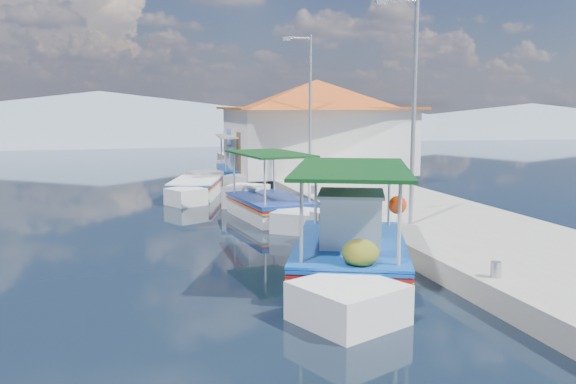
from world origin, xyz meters
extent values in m
plane|color=black|center=(0.00, 0.00, 0.00)|extent=(160.00, 160.00, 0.00)
cube|color=#A2A098|center=(5.90, 6.00, 0.25)|extent=(5.00, 44.00, 0.50)
cylinder|color=#A5A8AD|center=(3.80, -3.00, 0.65)|extent=(0.20, 0.20, 0.30)
cylinder|color=#A5A8AD|center=(3.80, 2.00, 0.65)|extent=(0.20, 0.20, 0.30)
cylinder|color=#A5A8AD|center=(3.80, 8.00, 0.65)|extent=(0.20, 0.20, 0.30)
cylinder|color=#A5A8AD|center=(3.80, 14.00, 0.65)|extent=(0.20, 0.20, 0.30)
cube|color=white|center=(1.85, -0.56, 0.23)|extent=(3.78, 4.97, 0.97)
cube|color=white|center=(0.73, 2.17, 0.35)|extent=(2.12, 2.12, 1.08)
cube|color=white|center=(2.94, -3.20, 0.23)|extent=(2.06, 2.06, 0.92)
cube|color=#0D4BB2|center=(1.85, -0.56, 0.68)|extent=(3.89, 5.12, 0.06)
cube|color=#AB0E0F|center=(1.85, -0.56, 0.59)|extent=(3.89, 5.12, 0.05)
cube|color=gold|center=(1.85, -0.56, 0.52)|extent=(3.89, 5.12, 0.04)
cube|color=#0D4BB2|center=(1.85, -0.56, 0.75)|extent=(3.89, 5.09, 0.05)
cube|color=brown|center=(1.85, -0.56, 0.72)|extent=(3.57, 4.82, 0.05)
cube|color=white|center=(1.97, -0.84, 1.28)|extent=(1.65, 1.70, 1.13)
cube|color=silver|center=(1.97, -0.84, 1.86)|extent=(1.80, 1.84, 0.06)
cylinder|color=beige|center=(0.31, 0.83, 1.54)|extent=(0.07, 0.07, 1.64)
cylinder|color=beige|center=(1.98, 1.51, 1.54)|extent=(0.07, 0.07, 1.64)
cylinder|color=beige|center=(1.73, -2.63, 1.54)|extent=(0.07, 0.07, 1.64)
cylinder|color=beige|center=(3.40, -1.94, 1.54)|extent=(0.07, 0.07, 1.64)
cube|color=#0B3812|center=(1.85, -0.56, 2.36)|extent=(3.88, 5.01, 0.07)
ellipsoid|color=#4C5215|center=(0.93, 0.61, 1.01)|extent=(0.78, 0.86, 0.58)
ellipsoid|color=#4C5215|center=(1.40, 1.36, 0.96)|extent=(0.66, 0.72, 0.49)
ellipsoid|color=#4C5215|center=(2.74, -2.19, 0.98)|extent=(0.70, 0.77, 0.52)
sphere|color=red|center=(2.57, 0.40, 1.49)|extent=(0.41, 0.41, 0.41)
cube|color=white|center=(1.76, 6.40, 0.20)|extent=(2.32, 3.68, 0.88)
cube|color=white|center=(2.08, 8.70, 0.32)|extent=(1.87, 1.87, 0.97)
cube|color=white|center=(1.45, 4.17, 0.20)|extent=(1.82, 1.82, 0.84)
cube|color=#0D4BB2|center=(1.76, 6.40, 0.61)|extent=(2.39, 3.79, 0.06)
cube|color=#AB0E0F|center=(1.76, 6.40, 0.54)|extent=(2.39, 3.79, 0.05)
cube|color=gold|center=(1.76, 6.40, 0.47)|extent=(2.39, 3.79, 0.04)
cube|color=navy|center=(1.76, 6.40, 0.68)|extent=(2.40, 3.76, 0.05)
cube|color=brown|center=(1.76, 6.40, 0.65)|extent=(2.16, 3.59, 0.05)
cylinder|color=beige|center=(1.22, 7.94, 1.39)|extent=(0.06, 0.06, 1.49)
cylinder|color=beige|center=(2.70, 7.73, 1.39)|extent=(0.06, 0.06, 1.49)
cylinder|color=beige|center=(0.82, 5.06, 1.39)|extent=(0.06, 0.06, 1.49)
cylinder|color=beige|center=(2.30, 4.86, 1.39)|extent=(0.06, 0.06, 1.49)
cube|color=#0B3812|center=(1.76, 6.40, 2.14)|extent=(2.41, 3.69, 0.06)
cube|color=white|center=(-0.02, 11.78, 0.21)|extent=(2.56, 3.56, 0.89)
cube|color=white|center=(-0.66, 13.83, 0.32)|extent=(1.64, 1.64, 0.99)
cube|color=white|center=(0.59, 9.80, 0.21)|extent=(1.60, 1.60, 0.85)
cube|color=#0D4BB2|center=(-0.02, 11.78, 0.62)|extent=(2.64, 3.67, 0.06)
cube|color=#AB0E0F|center=(-0.02, 11.78, 0.54)|extent=(2.64, 3.67, 0.05)
cube|color=gold|center=(-0.02, 11.78, 0.48)|extent=(2.64, 3.67, 0.04)
cube|color=white|center=(-0.02, 11.78, 0.69)|extent=(2.64, 3.64, 0.05)
cube|color=brown|center=(-0.02, 11.78, 0.66)|extent=(2.41, 3.46, 0.05)
cube|color=white|center=(2.62, 15.80, 0.21)|extent=(2.41, 4.08, 0.92)
cube|color=white|center=(2.36, 18.39, 0.33)|extent=(2.06, 2.06, 1.02)
cube|color=white|center=(2.88, 13.30, 0.21)|extent=(2.00, 2.00, 0.87)
cube|color=#0D4BB2|center=(2.62, 15.80, 0.64)|extent=(2.48, 4.20, 0.06)
cube|color=#AB0E0F|center=(2.62, 15.80, 0.56)|extent=(2.48, 4.20, 0.05)
cube|color=gold|center=(2.62, 15.80, 0.49)|extent=(2.48, 4.20, 0.04)
cube|color=#0D4BB2|center=(2.62, 15.80, 0.71)|extent=(2.50, 4.17, 0.05)
cube|color=brown|center=(2.62, 15.80, 0.68)|extent=(2.24, 3.99, 0.05)
cube|color=white|center=(2.65, 15.52, 1.21)|extent=(1.24, 1.36, 1.06)
cube|color=silver|center=(2.65, 15.52, 1.76)|extent=(1.35, 1.47, 0.06)
cylinder|color=beige|center=(1.65, 17.35, 1.45)|extent=(0.07, 0.07, 1.55)
cylinder|color=beige|center=(3.27, 17.51, 1.45)|extent=(0.07, 0.07, 1.55)
cylinder|color=beige|center=(1.98, 14.09, 1.45)|extent=(0.07, 0.07, 1.55)
cylinder|color=beige|center=(3.60, 14.26, 1.45)|extent=(0.07, 0.07, 1.55)
cube|color=silver|center=(2.62, 15.80, 2.22)|extent=(2.51, 4.09, 0.07)
cube|color=white|center=(6.20, 15.00, 2.00)|extent=(8.00, 6.00, 3.00)
cube|color=#CB4B1C|center=(6.20, 15.00, 3.55)|extent=(8.64, 6.48, 0.10)
pyramid|color=#CB4B1C|center=(6.20, 15.00, 4.20)|extent=(10.49, 10.49, 1.40)
cube|color=brown|center=(2.22, 14.00, 1.50)|extent=(0.06, 1.00, 2.00)
cube|color=#0D4BB2|center=(2.22, 16.50, 2.10)|extent=(0.06, 1.20, 0.90)
cylinder|color=#A5A8AD|center=(4.60, 2.00, 3.50)|extent=(0.12, 0.12, 6.00)
cylinder|color=#A5A8AD|center=(4.10, 2.00, 6.35)|extent=(1.00, 0.08, 0.08)
cube|color=#A5A8AD|center=(3.60, 2.00, 6.30)|extent=(0.30, 0.14, 0.14)
cylinder|color=#A5A8AD|center=(4.60, 11.00, 3.50)|extent=(0.12, 0.12, 6.00)
cylinder|color=#A5A8AD|center=(4.10, 11.00, 6.35)|extent=(1.00, 0.08, 0.08)
cube|color=#A5A8AD|center=(3.60, 11.00, 6.30)|extent=(0.30, 0.14, 0.14)
cone|color=gray|center=(-5.00, 56.00, 2.45)|extent=(96.00, 96.00, 5.50)
cone|color=gray|center=(25.00, 56.00, 1.60)|extent=(76.80, 76.80, 3.80)
cone|color=gray|center=(50.00, 56.00, 1.80)|extent=(89.60, 89.60, 4.20)
camera|label=1|loc=(-2.87, -12.40, 3.71)|focal=37.22mm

